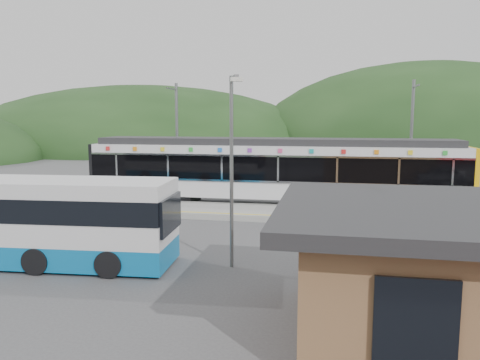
# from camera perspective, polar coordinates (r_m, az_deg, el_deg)

# --- Properties ---
(ground) EXTENTS (120.00, 120.00, 0.00)m
(ground) POSITION_cam_1_polar(r_m,az_deg,el_deg) (20.29, 3.61, -6.31)
(ground) COLOR #4C4C4F
(ground) RESTS_ON ground
(hills) EXTENTS (146.00, 149.00, 26.00)m
(hills) POSITION_cam_1_polar(r_m,az_deg,el_deg) (25.56, 19.12, -3.81)
(hills) COLOR #1E3D19
(hills) RESTS_ON ground
(platform) EXTENTS (26.00, 3.20, 0.30)m
(platform) POSITION_cam_1_polar(r_m,az_deg,el_deg) (23.45, 4.66, -4.04)
(platform) COLOR #9E9E99
(platform) RESTS_ON ground
(yellow_line) EXTENTS (26.00, 0.10, 0.01)m
(yellow_line) POSITION_cam_1_polar(r_m,az_deg,el_deg) (22.15, 4.29, -4.32)
(yellow_line) COLOR yellow
(yellow_line) RESTS_ON platform
(train) EXTENTS (20.44, 3.01, 3.74)m
(train) POSITION_cam_1_polar(r_m,az_deg,el_deg) (25.88, 3.97, 1.35)
(train) COLOR black
(train) RESTS_ON ground
(catenary_mast_west) EXTENTS (0.18, 1.80, 7.00)m
(catenary_mast_west) POSITION_cam_1_polar(r_m,az_deg,el_deg) (29.69, -7.71, 5.17)
(catenary_mast_west) COLOR slate
(catenary_mast_west) RESTS_ON ground
(catenary_mast_east) EXTENTS (0.18, 1.80, 7.00)m
(catenary_mast_east) POSITION_cam_1_polar(r_m,az_deg,el_deg) (28.48, 20.15, 4.68)
(catenary_mast_east) COLOR slate
(catenary_mast_east) RESTS_ON ground
(bus) EXTENTS (10.61, 3.12, 2.85)m
(bus) POSITION_cam_1_polar(r_m,az_deg,el_deg) (17.44, -25.43, -4.71)
(bus) COLOR #0B70B3
(bus) RESTS_ON ground
(lamp_post) EXTENTS (0.49, 1.13, 6.17)m
(lamp_post) POSITION_cam_1_polar(r_m,az_deg,el_deg) (14.82, -1.14, 2.99)
(lamp_post) COLOR slate
(lamp_post) RESTS_ON ground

